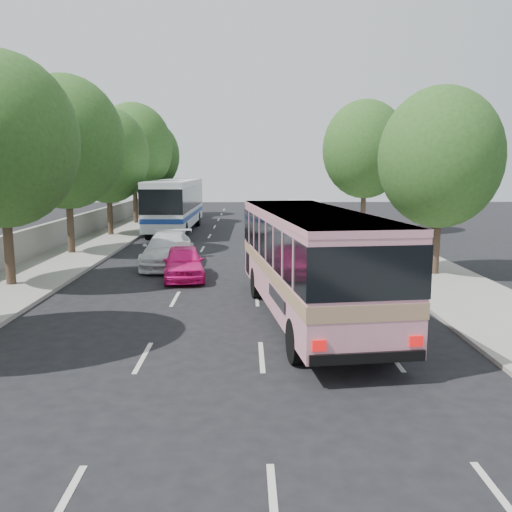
{
  "coord_description": "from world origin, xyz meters",
  "views": [
    {
      "loc": [
        0.64,
        -14.71,
        4.57
      ],
      "look_at": [
        0.96,
        3.61,
        1.6
      ],
      "focal_mm": 38.0,
      "sensor_mm": 36.0,
      "label": 1
    }
  ],
  "objects_px": {
    "pink_bus": "(310,253)",
    "tour_coach_rear": "(171,197)",
    "pink_taxi": "(184,262)",
    "tour_coach_front": "(175,201)",
    "white_pickup": "(168,250)"
  },
  "relations": [
    {
      "from": "pink_taxi",
      "to": "white_pickup",
      "type": "distance_m",
      "value": 3.14
    },
    {
      "from": "pink_bus",
      "to": "white_pickup",
      "type": "distance_m",
      "value": 10.97
    },
    {
      "from": "white_pickup",
      "to": "tour_coach_rear",
      "type": "distance_m",
      "value": 24.78
    },
    {
      "from": "pink_taxi",
      "to": "tour_coach_rear",
      "type": "xyz_separation_m",
      "value": [
        -4.3,
        27.49,
        1.33
      ]
    },
    {
      "from": "pink_bus",
      "to": "tour_coach_rear",
      "type": "xyz_separation_m",
      "value": [
        -8.82,
        33.88,
        -0.05
      ]
    },
    {
      "from": "pink_taxi",
      "to": "tour_coach_front",
      "type": "distance_m",
      "value": 17.21
    },
    {
      "from": "pink_taxi",
      "to": "tour_coach_front",
      "type": "bearing_deg",
      "value": 91.02
    },
    {
      "from": "pink_bus",
      "to": "pink_taxi",
      "type": "relative_size",
      "value": 2.63
    },
    {
      "from": "white_pickup",
      "to": "tour_coach_rear",
      "type": "relative_size",
      "value": 0.47
    },
    {
      "from": "pink_taxi",
      "to": "tour_coach_rear",
      "type": "distance_m",
      "value": 27.86
    },
    {
      "from": "white_pickup",
      "to": "tour_coach_rear",
      "type": "height_order",
      "value": "tour_coach_rear"
    },
    {
      "from": "white_pickup",
      "to": "tour_coach_rear",
      "type": "bearing_deg",
      "value": 96.02
    },
    {
      "from": "pink_taxi",
      "to": "white_pickup",
      "type": "xyz_separation_m",
      "value": [
        -1.07,
        2.96,
        0.08
      ]
    },
    {
      "from": "white_pickup",
      "to": "pink_taxi",
      "type": "bearing_deg",
      "value": -71.68
    },
    {
      "from": "tour_coach_rear",
      "to": "tour_coach_front",
      "type": "bearing_deg",
      "value": -74.11
    }
  ]
}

